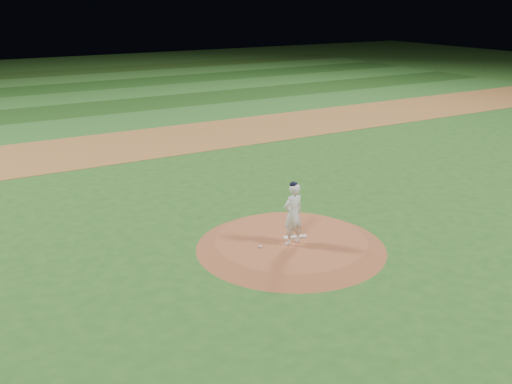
% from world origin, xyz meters
% --- Properties ---
extents(ground, '(120.00, 120.00, 0.00)m').
position_xyz_m(ground, '(0.00, 0.00, 0.00)').
color(ground, '#285C1D').
rests_on(ground, ground).
extents(infield_dirt_band, '(70.00, 6.00, 0.02)m').
position_xyz_m(infield_dirt_band, '(0.00, 14.00, 0.01)').
color(infield_dirt_band, '#9E6631').
rests_on(infield_dirt_band, ground).
extents(outfield_stripe_0, '(70.00, 5.00, 0.02)m').
position_xyz_m(outfield_stripe_0, '(0.00, 19.50, 0.01)').
color(outfield_stripe_0, '#2C6725').
rests_on(outfield_stripe_0, ground).
extents(outfield_stripe_1, '(70.00, 5.00, 0.02)m').
position_xyz_m(outfield_stripe_1, '(0.00, 24.50, 0.01)').
color(outfield_stripe_1, '#1D4817').
rests_on(outfield_stripe_1, ground).
extents(outfield_stripe_2, '(70.00, 5.00, 0.02)m').
position_xyz_m(outfield_stripe_2, '(0.00, 29.50, 0.01)').
color(outfield_stripe_2, '#2E6C27').
rests_on(outfield_stripe_2, ground).
extents(outfield_stripe_3, '(70.00, 5.00, 0.02)m').
position_xyz_m(outfield_stripe_3, '(0.00, 34.50, 0.01)').
color(outfield_stripe_3, '#204F19').
rests_on(outfield_stripe_3, ground).
extents(outfield_stripe_4, '(70.00, 5.00, 0.02)m').
position_xyz_m(outfield_stripe_4, '(0.00, 39.50, 0.01)').
color(outfield_stripe_4, '#33732A').
rests_on(outfield_stripe_4, ground).
extents(outfield_stripe_5, '(70.00, 5.00, 0.02)m').
position_xyz_m(outfield_stripe_5, '(0.00, 44.50, 0.01)').
color(outfield_stripe_5, '#274E19').
rests_on(outfield_stripe_5, ground).
extents(pitchers_mound, '(5.50, 5.50, 0.25)m').
position_xyz_m(pitchers_mound, '(0.00, 0.00, 0.12)').
color(pitchers_mound, '#9F5431').
rests_on(pitchers_mound, ground).
extents(pitching_rubber, '(0.71, 0.37, 0.03)m').
position_xyz_m(pitching_rubber, '(0.18, 0.05, 0.27)').
color(pitching_rubber, white).
rests_on(pitching_rubber, pitchers_mound).
extents(rosin_bag, '(0.11, 0.11, 0.06)m').
position_xyz_m(rosin_bag, '(-1.05, -0.05, 0.28)').
color(rosin_bag, silver).
rests_on(rosin_bag, pitchers_mound).
extents(pitcher_on_mound, '(0.70, 0.50, 1.85)m').
position_xyz_m(pitcher_on_mound, '(-0.13, -0.27, 1.16)').
color(pitcher_on_mound, white).
rests_on(pitcher_on_mound, pitchers_mound).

